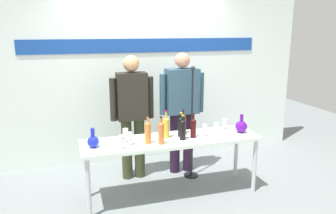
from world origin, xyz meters
TOP-DOWN VIEW (x-y plane):
  - ground_plane at (0.00, 0.00)m, footprint 10.00×10.00m
  - back_wall at (0.00, 1.34)m, footprint 5.08×0.11m
  - display_table at (0.00, 0.00)m, footprint 2.13×0.57m
  - decanter_blue_left at (-0.92, -0.03)m, footprint 0.13×0.13m
  - decanter_blue_right at (0.91, -0.03)m, footprint 0.15×0.15m
  - presenter_left at (-0.35, 0.63)m, footprint 0.58×0.22m
  - presenter_right at (0.35, 0.63)m, footprint 0.64×0.22m
  - wine_bottle_0 at (0.14, 0.06)m, footprint 0.07×0.07m
  - wine_bottle_1 at (-0.05, 0.06)m, footprint 0.07×0.07m
  - wine_bottle_2 at (0.26, -0.03)m, footprint 0.07×0.07m
  - wine_bottle_3 at (-0.17, -0.14)m, footprint 0.07×0.07m
  - wine_bottle_4 at (-0.31, -0.07)m, footprint 0.07×0.07m
  - wine_bottle_5 at (0.20, 0.16)m, footprint 0.08×0.08m
  - wine_bottle_6 at (0.11, -0.07)m, footprint 0.07×0.07m
  - wine_glass_left_0 at (-0.54, 0.04)m, footprint 0.06×0.06m
  - wine_glass_left_1 at (-0.52, -0.07)m, footprint 0.06×0.06m
  - wine_glass_left_2 at (-0.62, -0.17)m, footprint 0.07×0.07m
  - wine_glass_right_0 at (0.57, -0.03)m, footprint 0.06×0.06m
  - wine_glass_right_1 at (0.77, 0.15)m, footprint 0.06×0.06m
  - wine_glass_right_2 at (0.40, -0.04)m, footprint 0.06×0.06m
  - microphone_stand at (0.42, 0.42)m, footprint 0.20×0.20m

SIDE VIEW (x-z plane):
  - ground_plane at x=0.00m, z-range 0.00..0.00m
  - microphone_stand at x=0.42m, z-range -0.25..1.28m
  - display_table at x=0.00m, z-range 0.30..1.02m
  - decanter_blue_left at x=-0.92m, z-range 0.69..0.91m
  - decanter_blue_right at x=0.91m, z-range 0.69..0.92m
  - wine_glass_right_1 at x=0.77m, z-range 0.75..0.90m
  - wine_glass_left_1 at x=-0.52m, z-range 0.75..0.90m
  - wine_glass_left_2 at x=-0.62m, z-range 0.75..0.91m
  - wine_glass_right_0 at x=0.57m, z-range 0.76..0.91m
  - wine_glass_right_2 at x=0.40m, z-range 0.76..0.91m
  - wine_glass_left_0 at x=-0.54m, z-range 0.76..0.92m
  - wine_bottle_2 at x=0.26m, z-range 0.70..1.01m
  - wine_bottle_0 at x=0.14m, z-range 0.71..1.00m
  - wine_bottle_5 at x=0.20m, z-range 0.71..1.01m
  - wine_bottle_6 at x=0.11m, z-range 0.71..1.01m
  - wine_bottle_1 at x=-0.05m, z-range 0.69..1.03m
  - wine_bottle_3 at x=-0.17m, z-range 0.70..1.03m
  - wine_bottle_4 at x=-0.31m, z-range 0.70..1.03m
  - presenter_left at x=-0.35m, z-range 0.11..1.78m
  - presenter_right at x=0.35m, z-range 0.13..1.82m
  - back_wall at x=0.00m, z-range 0.00..3.00m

